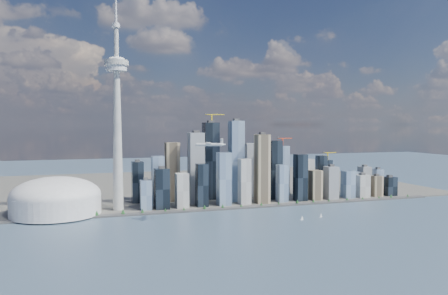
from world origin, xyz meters
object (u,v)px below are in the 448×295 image
object	(u,v)px
needle_tower	(117,113)
sailboat_west	(321,216)
dome_stadium	(56,198)
airplane	(210,144)
sailboat_east	(302,219)

from	to	relation	value
needle_tower	sailboat_west	distance (m)	532.82
dome_stadium	sailboat_west	bearing A→B (deg)	-19.67
needle_tower	airplane	world-z (taller)	needle_tower
sailboat_west	sailboat_east	xyz separation A→B (m)	(-54.45, -12.61, 0.23)
airplane	sailboat_west	world-z (taller)	airplane
sailboat_west	sailboat_east	distance (m)	55.89
dome_stadium	sailboat_east	distance (m)	559.43
needle_tower	airplane	distance (m)	268.39
dome_stadium	sailboat_west	xyz separation A→B (m)	(569.20, -203.49, -36.20)
airplane	sailboat_east	xyz separation A→B (m)	(198.15, -35.88, -164.07)
sailboat_west	airplane	bearing A→B (deg)	176.11
dome_stadium	sailboat_west	size ratio (longest dim) A/B	19.79
sailboat_west	dome_stadium	bearing A→B (deg)	161.70
dome_stadium	needle_tower	bearing A→B (deg)	4.09
sailboat_west	needle_tower	bearing A→B (deg)	154.93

